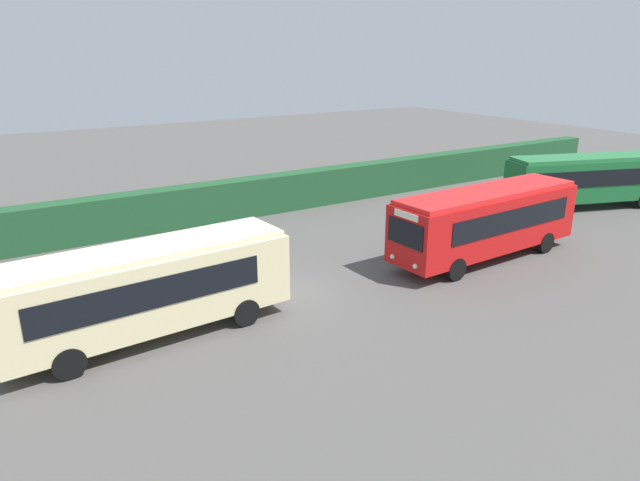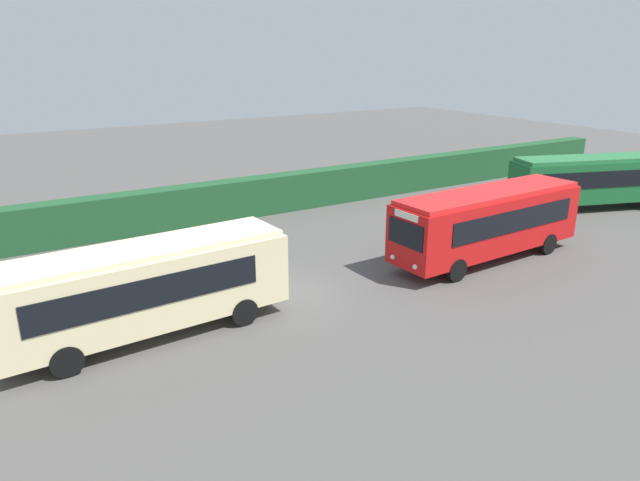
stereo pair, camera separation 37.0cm
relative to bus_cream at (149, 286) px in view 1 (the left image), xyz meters
The scene contains 6 objects.
ground_plane 5.84m from the bus_cream, ahead, with size 111.83×111.83×0.00m, color #514F4C.
bus_cream is the anchor object (origin of this frame).
bus_red 15.30m from the bus_cream, ahead, with size 10.11×2.87×3.26m.
bus_green 27.71m from the bus_cream, ahead, with size 10.45×5.62×3.18m.
person_far 29.51m from the bus_cream, ahead, with size 0.51×0.37×1.67m.
hedge_row 13.04m from the bus_cream, 64.98° to the left, with size 67.92×1.25×2.19m, color #1E4D2A.
Camera 1 is at (-10.25, -18.50, 9.34)m, focal length 32.48 mm.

